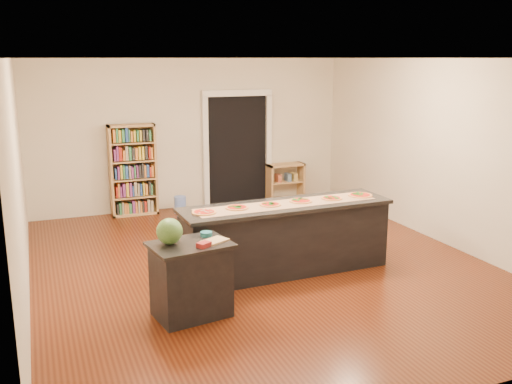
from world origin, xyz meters
name	(u,v)px	position (x,y,z in m)	size (l,w,h in m)	color
room	(262,166)	(0.00, 0.00, 1.40)	(6.00, 7.00, 2.80)	beige
doorway	(237,142)	(0.90, 3.46, 1.20)	(1.40, 0.09, 2.21)	black
kitchen_island	(286,238)	(0.22, -0.33, 0.47)	(2.84, 0.77, 0.94)	black
side_counter	(191,279)	(-1.31, -1.17, 0.43)	(0.85, 0.62, 0.84)	black
bookshelf	(133,170)	(-1.16, 3.30, 0.83)	(0.83, 0.29, 1.65)	tan
low_shelf	(285,182)	(1.86, 3.29, 0.37)	(0.74, 0.32, 0.74)	tan
waste_bin	(180,205)	(-0.37, 3.07, 0.16)	(0.22, 0.22, 0.32)	#6284DA
kraft_paper	(287,204)	(0.22, -0.34, 0.94)	(2.47, 0.44, 0.00)	#9D7451
watermelon	(170,231)	(-1.52, -1.11, 0.99)	(0.28, 0.28, 0.28)	#144214
cutting_board	(215,241)	(-1.05, -1.21, 0.85)	(0.28, 0.19, 0.02)	tan
package_red	(204,245)	(-1.21, -1.34, 0.87)	(0.14, 0.10, 0.05)	maroon
package_teal	(206,234)	(-1.08, -0.99, 0.87)	(0.14, 0.14, 0.05)	#195966
pizza_a	(204,212)	(-0.92, -0.37, 0.95)	(0.30, 0.30, 0.02)	tan
pizza_b	(237,208)	(-0.46, -0.31, 0.95)	(0.30, 0.30, 0.02)	tan
pizza_c	(270,204)	(-0.01, -0.32, 0.95)	(0.29, 0.29, 0.02)	tan
pizza_d	(301,201)	(0.44, -0.30, 0.95)	(0.30, 0.30, 0.02)	tan
pizza_e	(332,198)	(0.90, -0.32, 0.95)	(0.29, 0.29, 0.02)	tan
pizza_f	(360,195)	(1.35, -0.31, 0.95)	(0.31, 0.31, 0.02)	tan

